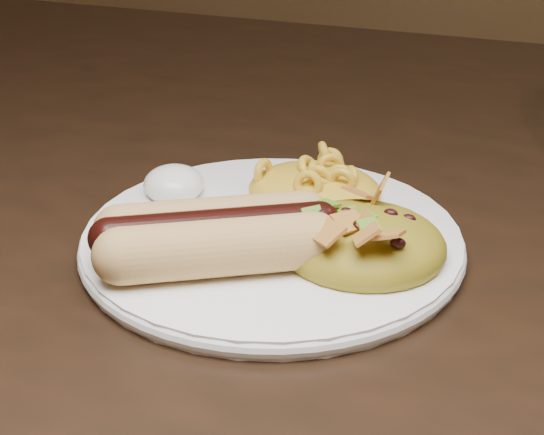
% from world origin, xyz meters
% --- Properties ---
extents(table, '(1.60, 0.90, 0.75)m').
position_xyz_m(table, '(0.00, 0.00, 0.66)').
color(table, black).
rests_on(table, floor).
extents(plate, '(0.27, 0.27, 0.01)m').
position_xyz_m(plate, '(-0.07, -0.12, 0.76)').
color(plate, white).
rests_on(plate, table).
extents(hotdog, '(0.12, 0.11, 0.03)m').
position_xyz_m(hotdog, '(-0.09, -0.16, 0.78)').
color(hotdog, tan).
rests_on(hotdog, plate).
extents(mac_and_cheese, '(0.12, 0.11, 0.03)m').
position_xyz_m(mac_and_cheese, '(-0.06, -0.06, 0.78)').
color(mac_and_cheese, yellow).
rests_on(mac_and_cheese, plate).
extents(sour_cream, '(0.05, 0.05, 0.03)m').
position_xyz_m(sour_cream, '(-0.16, -0.09, 0.78)').
color(sour_cream, white).
rests_on(sour_cream, plate).
extents(taco_salad, '(0.10, 0.10, 0.04)m').
position_xyz_m(taco_salad, '(-0.01, -0.13, 0.78)').
color(taco_salad, '#C3670E').
rests_on(taco_salad, plate).
extents(fork, '(0.06, 0.14, 0.00)m').
position_xyz_m(fork, '(-0.13, -0.14, 0.75)').
color(fork, white).
rests_on(fork, table).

